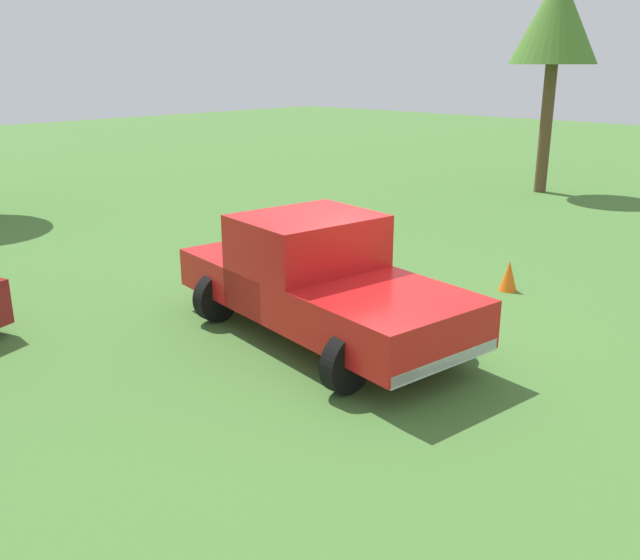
{
  "coord_description": "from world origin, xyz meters",
  "views": [
    {
      "loc": [
        7.65,
        6.54,
        3.91
      ],
      "look_at": [
        0.75,
        -0.01,
        0.9
      ],
      "focal_mm": 38.69,
      "sensor_mm": 36.0,
      "label": 1
    }
  ],
  "objects": [
    {
      "name": "traffic_cone",
      "position": [
        -3.19,
        0.9,
        0.28
      ],
      "size": [
        0.32,
        0.32,
        0.55
      ],
      "primitive_type": "cone",
      "color": "orange",
      "rests_on": "ground_plane"
    },
    {
      "name": "tree_back_left",
      "position": [
        -12.85,
        -3.32,
        5.09
      ],
      "size": [
        2.58,
        2.58,
        6.5
      ],
      "color": "brown",
      "rests_on": "ground_plane"
    },
    {
      "name": "pickup_truck",
      "position": [
        0.73,
        -0.14,
        0.94
      ],
      "size": [
        2.86,
        5.16,
        1.81
      ],
      "rotation": [
        0.0,
        0.0,
        1.43
      ],
      "color": "black",
      "rests_on": "ground_plane"
    },
    {
      "name": "ground_plane",
      "position": [
        0.0,
        0.0,
        0.0
      ],
      "size": [
        80.0,
        80.0,
        0.0
      ],
      "primitive_type": "plane",
      "color": "#477533"
    }
  ]
}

